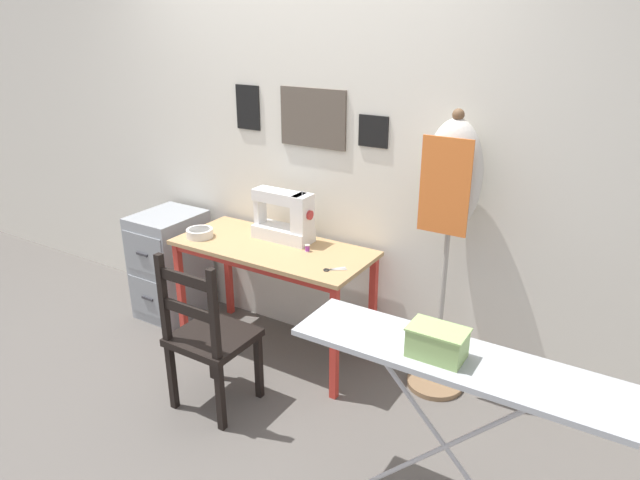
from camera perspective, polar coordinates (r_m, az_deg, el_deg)
The scene contains 12 objects.
ground_plane at distance 3.57m, azimuth -7.02°, elevation -12.75°, with size 14.00×14.00×0.00m, color #5B5651.
wall_back at distance 3.52m, azimuth -1.79°, elevation 9.59°, with size 10.00×0.07×2.55m.
sewing_table at distance 3.44m, azimuth -4.86°, elevation -2.00°, with size 1.22×0.54×0.72m.
sewing_machine at distance 3.46m, azimuth -3.43°, elevation 2.22°, with size 0.39×0.16×0.33m.
fabric_bowl at distance 3.62m, azimuth -11.95°, elevation 0.71°, with size 0.16×0.16×0.05m.
scissors at distance 3.09m, azimuth 1.13°, elevation -2.98°, with size 0.11×0.11×0.01m.
thread_spool_near_machine at distance 3.33m, azimuth -1.27°, elevation -0.81°, with size 0.03×0.03×0.04m.
wooden_chair at distance 3.10m, azimuth -11.03°, elevation -9.58°, with size 0.40×0.38×0.91m.
filing_cabinet at distance 4.15m, azimuth -14.70°, elevation -2.38°, with size 0.39×0.48×0.74m.
dress_form at distance 2.98m, azimuth 12.97°, elevation 4.37°, with size 0.32×0.32×1.59m.
ironing_board at distance 2.25m, azimuth 13.19°, elevation -12.22°, with size 1.25×0.32×0.83m.
storage_box at distance 2.17m, azimuth 11.64°, elevation -9.99°, with size 0.21×0.14×0.12m.
Camera 1 is at (1.90, -2.27, 2.00)m, focal length 32.00 mm.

